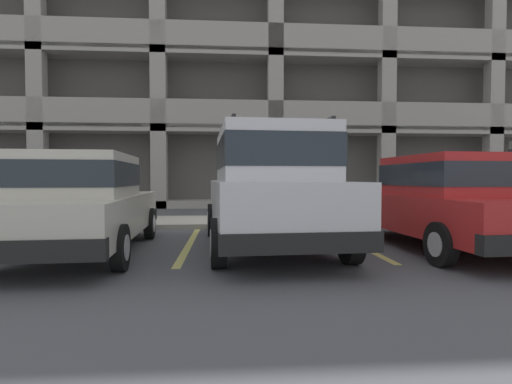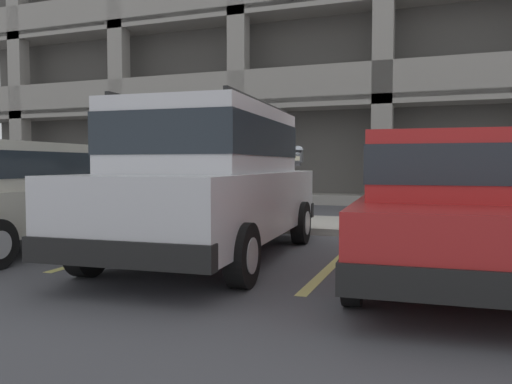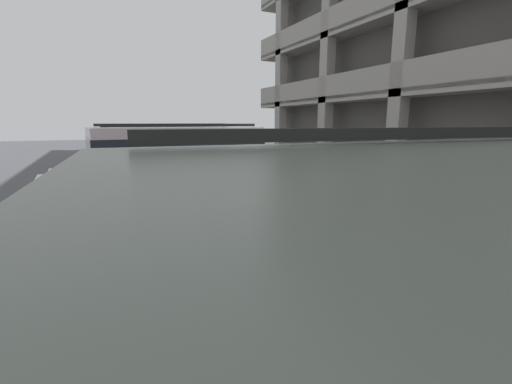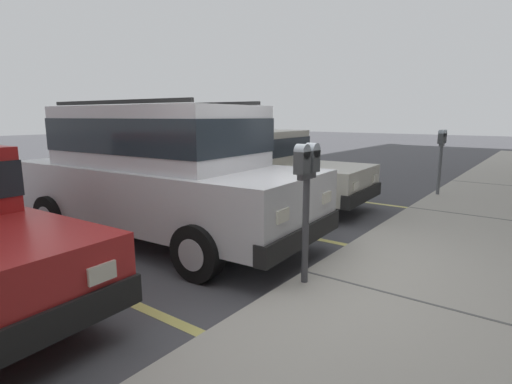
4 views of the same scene
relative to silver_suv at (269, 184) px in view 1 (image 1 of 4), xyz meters
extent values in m
cube|color=#4C4C51|center=(0.12, 2.30, -1.14)|extent=(80.00, 80.00, 0.10)
cube|color=#ADA89E|center=(0.12, 3.60, -1.03)|extent=(40.00, 2.20, 0.12)
cube|color=#606060|center=(-3.88, 3.60, -0.97)|extent=(0.03, 2.16, 0.00)
cube|color=#606060|center=(0.12, 3.60, -0.97)|extent=(0.03, 2.16, 0.00)
cube|color=#606060|center=(4.12, 3.60, -0.97)|extent=(0.03, 2.16, 0.00)
cube|color=#DBD16B|center=(-4.35, 0.90, -1.08)|extent=(0.12, 4.80, 0.01)
cube|color=#DBD16B|center=(-1.37, 0.90, -1.08)|extent=(0.12, 4.80, 0.01)
cube|color=#DBD16B|center=(1.61, 0.90, -1.08)|extent=(0.12, 4.80, 0.01)
cube|color=#DBD16B|center=(4.59, 0.90, -1.08)|extent=(0.12, 4.80, 0.01)
cube|color=silver|center=(0.00, 0.02, -0.36)|extent=(2.11, 4.80, 0.80)
cube|color=silver|center=(0.00, -0.03, 0.46)|extent=(1.79, 3.00, 0.84)
cube|color=#232B33|center=(0.00, -0.03, 0.48)|extent=(1.81, 3.03, 0.46)
cube|color=black|center=(-0.14, 2.33, -0.64)|extent=(1.88, 0.27, 0.24)
cube|color=black|center=(0.13, -2.28, -0.64)|extent=(1.88, 0.27, 0.24)
cube|color=silver|center=(0.43, 2.41, -0.28)|extent=(0.24, 0.04, 0.14)
cube|color=silver|center=(-0.71, 2.34, -0.28)|extent=(0.24, 0.04, 0.14)
cylinder|color=black|center=(0.81, 1.53, -0.76)|extent=(0.24, 0.67, 0.66)
cylinder|color=#B2B2B7|center=(0.81, 1.53, -0.76)|extent=(0.24, 0.38, 0.36)
cylinder|color=black|center=(-0.99, 1.42, -0.76)|extent=(0.24, 0.67, 0.66)
cylinder|color=#B2B2B7|center=(-0.99, 1.42, -0.76)|extent=(0.24, 0.38, 0.36)
cylinder|color=black|center=(0.98, -1.38, -0.76)|extent=(0.24, 0.67, 0.66)
cylinder|color=#B2B2B7|center=(0.98, -1.38, -0.76)|extent=(0.24, 0.38, 0.36)
cylinder|color=black|center=(-0.82, -1.48, -0.76)|extent=(0.24, 0.67, 0.66)
cylinder|color=#B2B2B7|center=(-0.82, -1.48, -0.76)|extent=(0.24, 0.38, 0.36)
cube|color=black|center=(0.69, 0.01, 0.92)|extent=(0.20, 2.62, 0.05)
cube|color=black|center=(-0.69, -0.07, 0.92)|extent=(0.20, 2.62, 0.05)
cube|color=beige|center=(-2.96, -0.26, -0.49)|extent=(1.93, 4.48, 0.60)
cube|color=beige|center=(-2.94, -0.56, 0.13)|extent=(1.60, 2.06, 0.64)
cube|color=#232B33|center=(-2.94, -0.56, 0.15)|extent=(1.62, 2.08, 0.35)
cube|color=black|center=(-3.07, 1.90, -0.67)|extent=(1.74, 0.25, 0.24)
cube|color=black|center=(-2.84, -2.42, -0.67)|extent=(1.74, 0.25, 0.24)
cube|color=silver|center=(-2.54, 1.97, -0.43)|extent=(0.24, 0.04, 0.14)
cube|color=silver|center=(-3.60, 1.92, -0.43)|extent=(0.24, 0.04, 0.14)
cylinder|color=black|center=(-2.19, 1.15, -0.79)|extent=(0.19, 0.61, 0.60)
cylinder|color=#B2B2B7|center=(-2.19, 1.15, -0.79)|extent=(0.20, 0.34, 0.33)
cylinder|color=black|center=(-3.86, 1.06, -0.79)|extent=(0.19, 0.61, 0.60)
cylinder|color=#B2B2B7|center=(-3.86, 1.06, -0.79)|extent=(0.20, 0.34, 0.33)
cylinder|color=black|center=(-2.05, -1.58, -0.79)|extent=(0.19, 0.61, 0.60)
cylinder|color=#B2B2B7|center=(-2.05, -1.58, -0.79)|extent=(0.20, 0.34, 0.33)
cube|color=red|center=(2.88, -0.23, -0.49)|extent=(1.93, 4.48, 0.60)
cube|color=red|center=(2.90, -0.53, 0.13)|extent=(1.60, 2.06, 0.64)
cube|color=#232B33|center=(2.90, -0.53, 0.15)|extent=(1.62, 2.08, 0.35)
cube|color=black|center=(2.77, 1.93, -0.67)|extent=(1.74, 0.25, 0.24)
cube|color=silver|center=(3.29, 2.01, -0.43)|extent=(0.24, 0.04, 0.14)
cube|color=silver|center=(2.24, 1.95, -0.43)|extent=(0.24, 0.04, 0.14)
cylinder|color=black|center=(3.64, 1.18, -0.79)|extent=(0.19, 0.61, 0.60)
cylinder|color=#B2B2B7|center=(3.64, 1.18, -0.79)|extent=(0.20, 0.34, 0.33)
cylinder|color=black|center=(1.98, 1.09, -0.79)|extent=(0.19, 0.61, 0.60)
cylinder|color=#B2B2B7|center=(1.98, 1.09, -0.79)|extent=(0.20, 0.34, 0.33)
cylinder|color=black|center=(2.12, -1.63, -0.79)|extent=(0.19, 0.61, 0.60)
cylinder|color=#B2B2B7|center=(2.12, -1.63, -0.79)|extent=(0.20, 0.34, 0.33)
cube|color=silver|center=(5.67, 2.41, -0.28)|extent=(0.24, 0.05, 0.14)
cylinder|color=black|center=(5.28, 1.53, -0.76)|extent=(0.25, 0.67, 0.66)
cylinder|color=#B2B2B7|center=(5.28, 1.53, -0.76)|extent=(0.25, 0.38, 0.36)
cylinder|color=#47474C|center=(0.37, 2.65, -0.42)|extent=(0.07, 0.07, 1.09)
cube|color=#47474C|center=(0.37, 2.65, 0.15)|extent=(0.28, 0.06, 0.06)
cube|color=#424447|center=(0.27, 2.65, 0.29)|extent=(0.15, 0.11, 0.22)
cylinder|color=#9EA8B2|center=(0.27, 2.65, 0.40)|extent=(0.15, 0.11, 0.15)
cube|color=#B7B293|center=(0.27, 2.59, 0.26)|extent=(0.08, 0.01, 0.08)
cube|color=#424447|center=(0.47, 2.65, 0.29)|extent=(0.15, 0.11, 0.22)
cylinder|color=#9EA8B2|center=(0.47, 2.65, 0.40)|extent=(0.15, 0.11, 0.15)
cube|color=#B7B293|center=(0.47, 2.59, 0.26)|extent=(0.08, 0.01, 0.08)
cylinder|color=#595B60|center=(-5.60, 2.64, -0.43)|extent=(0.07, 0.07, 1.07)
cube|color=#595B60|center=(-5.60, 2.64, 0.13)|extent=(0.28, 0.06, 0.06)
cube|color=#424447|center=(-5.70, 2.64, 0.27)|extent=(0.15, 0.11, 0.22)
cylinder|color=#8C99A3|center=(-5.70, 2.64, 0.38)|extent=(0.15, 0.11, 0.15)
cube|color=#B7B293|center=(-5.70, 2.58, 0.23)|extent=(0.08, 0.01, 0.08)
cube|color=#424447|center=(-5.50, 2.64, 0.27)|extent=(0.15, 0.11, 0.22)
cylinder|color=#8C99A3|center=(-5.50, 2.64, 0.38)|extent=(0.15, 0.11, 0.15)
cube|color=#B7B293|center=(-5.50, 2.58, 0.23)|extent=(0.08, 0.01, 0.08)
cube|color=#54514D|center=(1.25, 14.54, 4.91)|extent=(31.36, 8.80, 12.00)
cube|color=gray|center=(1.25, 13.94, -0.94)|extent=(32.00, 10.00, 0.30)
cube|color=gray|center=(1.25, 13.94, 2.06)|extent=(32.00, 10.00, 0.30)
cube|color=gray|center=(1.25, 9.04, 2.61)|extent=(32.00, 0.20, 1.10)
cube|color=gray|center=(1.25, 13.94, 5.06)|extent=(32.00, 10.00, 0.30)
cube|color=gray|center=(1.25, 9.04, 5.61)|extent=(32.00, 0.20, 1.10)
cube|color=gray|center=(1.25, 13.94, 8.06)|extent=(32.00, 10.00, 0.30)
cube|color=gray|center=(-7.89, 9.19, 4.91)|extent=(0.60, 0.50, 12.00)
cube|color=gray|center=(-3.32, 9.19, 4.91)|extent=(0.60, 0.50, 12.00)
cube|color=gray|center=(1.25, 9.19, 4.91)|extent=(0.60, 0.50, 12.00)
cube|color=gray|center=(5.82, 9.19, 4.91)|extent=(0.60, 0.50, 12.00)
cube|color=gray|center=(10.39, 9.19, 4.91)|extent=(0.60, 0.50, 12.00)
cylinder|color=gold|center=(4.71, 2.95, -0.69)|extent=(0.20, 0.20, 0.55)
sphere|color=gold|center=(4.71, 2.95, -0.36)|extent=(0.18, 0.18, 0.18)
cylinder|color=gold|center=(4.71, 2.80, -0.67)|extent=(0.08, 0.10, 0.08)
cylinder|color=gold|center=(4.86, 2.95, -0.67)|extent=(0.10, 0.07, 0.07)
camera|label=1|loc=(-0.72, -6.70, 0.09)|focal=28.00mm
camera|label=2|loc=(2.80, -5.97, 0.15)|focal=35.00mm
camera|label=3|loc=(6.47, -1.39, 0.97)|focal=24.00mm
camera|label=4|loc=(3.83, 4.59, 0.74)|focal=28.00mm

